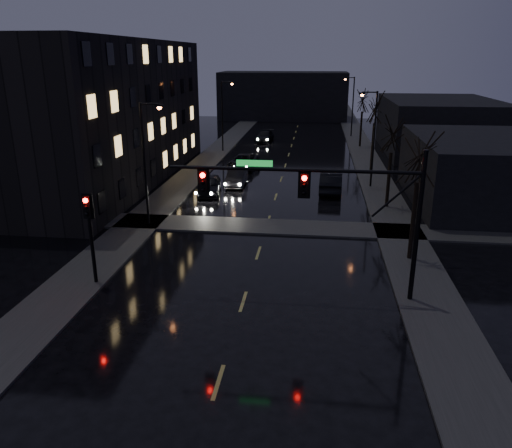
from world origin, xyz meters
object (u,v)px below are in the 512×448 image
(oncoming_car_a, at_px, (209,185))
(oncoming_car_c, at_px, (244,162))
(lead_car, at_px, (331,182))
(oncoming_car_d, at_px, (264,136))
(oncoming_car_b, at_px, (237,178))

(oncoming_car_a, height_order, oncoming_car_c, oncoming_car_a)
(oncoming_car_c, height_order, lead_car, lead_car)
(oncoming_car_a, bearing_deg, oncoming_car_d, 78.48)
(oncoming_car_c, bearing_deg, oncoming_car_d, 94.61)
(oncoming_car_b, distance_m, oncoming_car_c, 6.71)
(oncoming_car_d, bearing_deg, oncoming_car_c, -85.21)
(oncoming_car_d, distance_m, lead_car, 25.81)
(oncoming_car_a, xyz_separation_m, oncoming_car_b, (1.74, 3.06, -0.07))
(oncoming_car_b, xyz_separation_m, oncoming_car_d, (-0.02, 23.28, -0.01))
(oncoming_car_c, height_order, oncoming_car_d, oncoming_car_c)
(oncoming_car_b, height_order, oncoming_car_d, oncoming_car_b)
(lead_car, bearing_deg, oncoming_car_c, -40.78)
(oncoming_car_a, relative_size, oncoming_car_c, 0.86)
(oncoming_car_d, bearing_deg, oncoming_car_a, -87.81)
(oncoming_car_b, relative_size, lead_car, 0.83)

